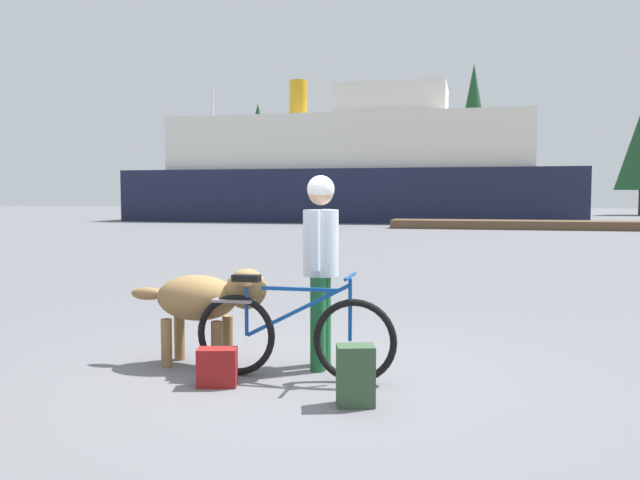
# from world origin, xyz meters

# --- Properties ---
(ground_plane) EXTENTS (160.00, 160.00, 0.00)m
(ground_plane) POSITION_xyz_m (0.00, 0.00, 0.00)
(ground_plane) COLOR slate
(bicycle) EXTENTS (1.76, 0.44, 0.91)m
(bicycle) POSITION_xyz_m (0.05, -0.09, 0.38)
(bicycle) COLOR black
(bicycle) RESTS_ON ground_plane
(person_cyclist) EXTENTS (0.32, 0.53, 1.74)m
(person_cyclist) POSITION_xyz_m (0.21, 0.32, 1.06)
(person_cyclist) COLOR #19592D
(person_cyclist) RESTS_ON ground_plane
(dog) EXTENTS (1.33, 0.49, 0.91)m
(dog) POSITION_xyz_m (-0.83, 0.16, 0.62)
(dog) COLOR olive
(dog) RESTS_ON ground_plane
(backpack) EXTENTS (0.32, 0.27, 0.45)m
(backpack) POSITION_xyz_m (0.70, -0.67, 0.23)
(backpack) COLOR #334C33
(backpack) RESTS_ON ground_plane
(handbag_pannier) EXTENTS (0.35, 0.25, 0.31)m
(handbag_pannier) POSITION_xyz_m (-0.49, -0.44, 0.16)
(handbag_pannier) COLOR maroon
(handbag_pannier) RESTS_ON ground_plane
(dock_pier) EXTENTS (19.37, 2.16, 0.40)m
(dock_pier) POSITION_xyz_m (7.45, 26.40, 0.20)
(dock_pier) COLOR brown
(dock_pier) RESTS_ON ground_plane
(ferry_boat) EXTENTS (26.74, 7.54, 8.69)m
(ferry_boat) POSITION_xyz_m (-5.77, 34.19, 3.05)
(ferry_boat) COLOR #191E38
(ferry_boat) RESTS_ON ground_plane
(sailboat_moored) EXTENTS (8.18, 2.29, 8.79)m
(sailboat_moored) POSITION_xyz_m (-16.17, 37.54, 0.49)
(sailboat_moored) COLOR navy
(sailboat_moored) RESTS_ON ground_plane
(pine_tree_far_left) EXTENTS (3.48, 3.48, 9.78)m
(pine_tree_far_left) POSITION_xyz_m (-17.33, 50.86, 6.41)
(pine_tree_far_left) COLOR #4C331E
(pine_tree_far_left) RESTS_ON ground_plane
(pine_tree_center) EXTENTS (3.49, 3.49, 12.31)m
(pine_tree_center) POSITION_xyz_m (1.51, 49.85, 7.45)
(pine_tree_center) COLOR #4C331E
(pine_tree_center) RESTS_ON ground_plane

